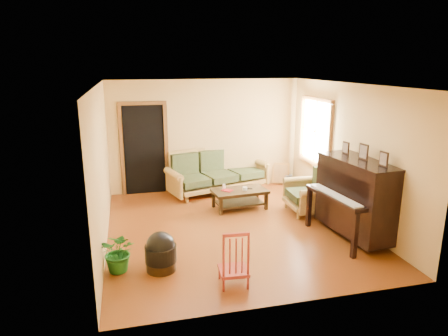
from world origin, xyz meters
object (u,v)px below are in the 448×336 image
object	(u,v)px
armchair	(308,190)
potted_plant	(119,252)
ceramic_crock	(288,179)
piano	(357,199)
coffee_table	(240,199)
sofa	(218,171)
red_chair	(234,257)
footstool	(161,256)

from	to	relation	value
armchair	potted_plant	distance (m)	4.01
armchair	ceramic_crock	world-z (taller)	armchair
armchair	potted_plant	size ratio (longest dim) A/B	1.51
piano	potted_plant	size ratio (longest dim) A/B	2.53
piano	coffee_table	bearing A→B (deg)	124.85
sofa	armchair	size ratio (longest dim) A/B	2.51
red_chair	ceramic_crock	distance (m)	4.95
coffee_table	armchair	xyz separation A→B (m)	(1.28, -0.53, 0.27)
coffee_table	piano	world-z (taller)	piano
red_chair	potted_plant	distance (m)	1.69
red_chair	footstool	bearing A→B (deg)	149.71
sofa	armchair	bearing A→B (deg)	-66.17
potted_plant	coffee_table	bearing A→B (deg)	41.15
sofa	footstool	size ratio (longest dim) A/B	5.07
sofa	armchair	xyz separation A→B (m)	(1.45, -1.74, -0.03)
footstool	red_chair	size ratio (longest dim) A/B	0.56
sofa	footstool	world-z (taller)	sofa
sofa	ceramic_crock	distance (m)	1.89
sofa	footstool	distance (m)	3.80
coffee_table	ceramic_crock	distance (m)	2.17
sofa	potted_plant	size ratio (longest dim) A/B	3.80
coffee_table	sofa	bearing A→B (deg)	98.33
sofa	piano	size ratio (longest dim) A/B	1.50
ceramic_crock	armchair	bearing A→B (deg)	-101.57
armchair	piano	size ratio (longest dim) A/B	0.60
coffee_table	footstool	bearing A→B (deg)	-129.53
sofa	red_chair	world-z (taller)	sofa
coffee_table	potted_plant	bearing A→B (deg)	-138.85
red_chair	armchair	bearing A→B (deg)	50.55
armchair	red_chair	xyz separation A→B (m)	(-2.17, -2.31, -0.06)
footstool	ceramic_crock	world-z (taller)	footstool
piano	red_chair	xyz separation A→B (m)	(-2.46, -1.01, -0.28)
piano	red_chair	distance (m)	2.68
coffee_table	red_chair	size ratio (longest dim) A/B	1.35
coffee_table	piano	size ratio (longest dim) A/B	0.71
sofa	piano	distance (m)	3.51
potted_plant	footstool	bearing A→B (deg)	-10.09
ceramic_crock	sofa	bearing A→B (deg)	-174.45
red_chair	coffee_table	bearing A→B (deg)	76.30
piano	footstool	size ratio (longest dim) A/B	3.38
coffee_table	armchair	distance (m)	1.41
coffee_table	red_chair	bearing A→B (deg)	-107.49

